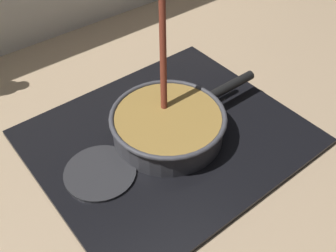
# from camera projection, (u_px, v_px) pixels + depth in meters

# --- Properties ---
(ground) EXTENTS (2.40, 1.60, 0.04)m
(ground) POSITION_uv_depth(u_px,v_px,m) (217.00, 232.00, 0.72)
(ground) COLOR #9E8466
(hob_plate) EXTENTS (0.56, 0.48, 0.01)m
(hob_plate) POSITION_uv_depth(u_px,v_px,m) (168.00, 137.00, 0.86)
(hob_plate) COLOR black
(hob_plate) RESTS_ON ground
(burner_ring) EXTENTS (0.18, 0.18, 0.01)m
(burner_ring) POSITION_uv_depth(u_px,v_px,m) (168.00, 134.00, 0.86)
(burner_ring) COLOR #592D0C
(burner_ring) RESTS_ON hob_plate
(spare_burner) EXTENTS (0.14, 0.14, 0.01)m
(spare_burner) POSITION_uv_depth(u_px,v_px,m) (100.00, 172.00, 0.78)
(spare_burner) COLOR #262628
(spare_burner) RESTS_ON hob_plate
(cooking_pan) EXTENTS (0.38, 0.25, 0.31)m
(cooking_pan) POSITION_uv_depth(u_px,v_px,m) (169.00, 123.00, 0.84)
(cooking_pan) COLOR #38383D
(cooking_pan) RESTS_ON hob_plate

